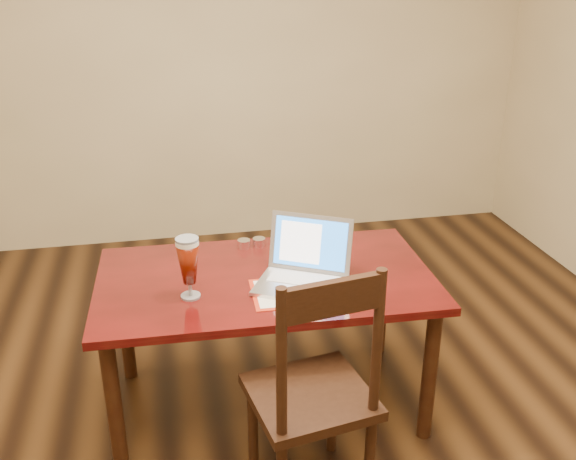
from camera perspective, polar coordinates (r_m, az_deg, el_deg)
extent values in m
cube|color=tan|center=(4.56, -6.78, 15.42)|extent=(4.50, 0.01, 2.70)
cube|color=#4F0B0A|center=(2.80, -2.00, -4.44)|extent=(1.47, 0.85, 0.04)
cylinder|color=black|center=(2.70, -15.17, -15.07)|extent=(0.06, 0.06, 0.64)
cylinder|color=black|center=(2.85, 12.46, -12.43)|extent=(0.06, 0.06, 0.64)
cylinder|color=black|center=(3.25, -14.31, -7.80)|extent=(0.06, 0.06, 0.64)
cylinder|color=black|center=(3.38, 8.33, -6.01)|extent=(0.06, 0.06, 0.64)
cube|color=#AE2610|center=(2.66, 0.87, -5.48)|extent=(0.39, 0.28, 0.00)
cube|color=silver|center=(2.66, 0.87, -5.44)|extent=(0.35, 0.24, 0.00)
cube|color=#BDBCC1|center=(2.68, 1.09, -5.04)|extent=(0.44, 0.39, 0.02)
cube|color=silver|center=(2.72, 1.38, -4.39)|extent=(0.31, 0.24, 0.00)
cube|color=silver|center=(2.61, 0.66, -5.56)|extent=(0.11, 0.10, 0.00)
cube|color=#BDBCC1|center=(2.76, 2.01, -1.19)|extent=(0.35, 0.24, 0.24)
cube|color=blue|center=(2.75, 1.98, -1.21)|extent=(0.31, 0.20, 0.20)
cube|color=white|center=(2.76, 1.11, -1.11)|extent=(0.18, 0.13, 0.17)
cylinder|color=silver|center=(2.65, -8.64, -5.81)|extent=(0.08, 0.08, 0.01)
cylinder|color=silver|center=(2.64, -8.69, -5.18)|extent=(0.01, 0.01, 0.06)
cylinder|color=silver|center=(2.55, -8.96, -1.11)|extent=(0.09, 0.09, 0.02)
cylinder|color=silver|center=(2.54, -8.98, -0.83)|extent=(0.09, 0.09, 0.01)
cylinder|color=white|center=(3.05, -3.94, -1.23)|extent=(0.06, 0.06, 0.04)
cylinder|color=white|center=(3.06, -2.59, -1.09)|extent=(0.06, 0.06, 0.04)
cube|color=black|center=(2.47, 1.98, -14.57)|extent=(0.50, 0.48, 0.04)
cylinder|color=black|center=(2.69, -3.14, -17.28)|extent=(0.04, 0.04, 0.42)
cylinder|color=black|center=(2.79, 3.97, -15.57)|extent=(0.04, 0.04, 0.42)
cylinder|color=black|center=(2.12, -0.58, -11.80)|extent=(0.04, 0.04, 0.56)
cylinder|color=black|center=(2.25, 7.95, -9.82)|extent=(0.04, 0.04, 0.56)
cube|color=black|center=(2.07, 3.97, -6.07)|extent=(0.35, 0.09, 0.12)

